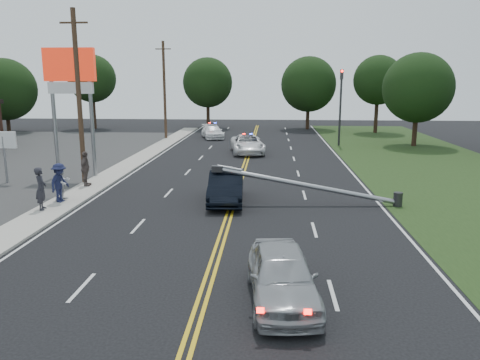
# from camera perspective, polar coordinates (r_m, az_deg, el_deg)

# --- Properties ---
(ground) EXTENTS (120.00, 120.00, 0.00)m
(ground) POSITION_cam_1_polar(r_m,az_deg,el_deg) (15.90, -3.25, -10.28)
(ground) COLOR black
(ground) RESTS_ON ground
(sidewalk) EXTENTS (1.80, 70.00, 0.12)m
(sidewalk) POSITION_cam_1_polar(r_m,az_deg,el_deg) (27.31, -18.38, -1.24)
(sidewalk) COLOR #AAA59A
(sidewalk) RESTS_ON ground
(centerline_yellow) EXTENTS (0.36, 80.00, 0.00)m
(centerline_yellow) POSITION_cam_1_polar(r_m,az_deg,el_deg) (25.39, -0.51, -1.70)
(centerline_yellow) COLOR gold
(centerline_yellow) RESTS_ON ground
(pylon_sign) EXTENTS (3.20, 0.35, 8.00)m
(pylon_sign) POSITION_cam_1_polar(r_m,az_deg,el_deg) (31.15, -19.98, 11.24)
(pylon_sign) COLOR gray
(pylon_sign) RESTS_ON ground
(small_sign) EXTENTS (1.60, 0.14, 3.10)m
(small_sign) POSITION_cam_1_polar(r_m,az_deg,el_deg) (31.19, -26.87, 3.90)
(small_sign) COLOR gray
(small_sign) RESTS_ON ground
(traffic_signal) EXTENTS (0.28, 0.41, 7.05)m
(traffic_signal) POSITION_cam_1_polar(r_m,az_deg,el_deg) (45.09, 12.17, 9.42)
(traffic_signal) COLOR #2D2D30
(traffic_signal) RESTS_ON ground
(fallen_streetlight) EXTENTS (9.36, 0.44, 1.91)m
(fallen_streetlight) POSITION_cam_1_polar(r_m,az_deg,el_deg) (23.29, 9.44, -0.83)
(fallen_streetlight) COLOR #2D2D30
(fallen_streetlight) RESTS_ON ground
(utility_pole_mid) EXTENTS (1.60, 0.28, 10.00)m
(utility_pole_mid) POSITION_cam_1_polar(r_m,az_deg,el_deg) (28.82, -19.04, 9.48)
(utility_pole_mid) COLOR #382619
(utility_pole_mid) RESTS_ON ground
(utility_pole_far) EXTENTS (1.60, 0.28, 10.00)m
(utility_pole_far) POSITION_cam_1_polar(r_m,az_deg,el_deg) (49.85, -9.19, 10.76)
(utility_pole_far) COLOR #382619
(utility_pole_far) RESTS_ON ground
(tree_4) EXTENTS (7.22, 7.22, 8.66)m
(tree_4) POSITION_cam_1_polar(r_m,az_deg,el_deg) (62.38, -26.74, 9.84)
(tree_4) COLOR black
(tree_4) RESTS_ON ground
(tree_5) EXTENTS (5.95, 5.95, 9.29)m
(tree_5) POSITION_cam_1_polar(r_m,az_deg,el_deg) (62.95, -17.61, 11.70)
(tree_5) COLOR black
(tree_5) RESTS_ON ground
(tree_6) EXTENTS (6.35, 6.35, 8.98)m
(tree_6) POSITION_cam_1_polar(r_m,az_deg,el_deg) (61.37, -3.97, 11.76)
(tree_6) COLOR black
(tree_6) RESTS_ON ground
(tree_7) EXTENTS (6.87, 6.87, 9.04)m
(tree_7) POSITION_cam_1_polar(r_m,az_deg,el_deg) (60.26, 8.36, 11.47)
(tree_7) COLOR black
(tree_7) RESTS_ON ground
(tree_8) EXTENTS (5.71, 5.71, 8.97)m
(tree_8) POSITION_cam_1_polar(r_m,az_deg,el_deg) (57.76, 16.50, 11.59)
(tree_8) COLOR black
(tree_8) RESTS_ON ground
(tree_9) EXTENTS (6.42, 6.42, 8.61)m
(tree_9) POSITION_cam_1_polar(r_m,az_deg,el_deg) (46.93, 20.88, 10.45)
(tree_9) COLOR black
(tree_9) RESTS_ON ground
(crashed_sedan) EXTENTS (1.93, 4.90, 1.59)m
(crashed_sedan) POSITION_cam_1_polar(r_m,az_deg,el_deg) (23.58, -1.69, -0.82)
(crashed_sedan) COLOR black
(crashed_sedan) RESTS_ON ground
(waiting_sedan) EXTENTS (2.22, 4.62, 1.52)m
(waiting_sedan) POSITION_cam_1_polar(r_m,az_deg,el_deg) (13.23, 5.15, -11.48)
(waiting_sedan) COLOR #A6A9AE
(waiting_sedan) RESTS_ON ground
(emergency_a) EXTENTS (3.38, 5.89, 1.55)m
(emergency_a) POSITION_cam_1_polar(r_m,az_deg,el_deg) (39.73, 0.91, 4.40)
(emergency_a) COLOR white
(emergency_a) RESTS_ON ground
(emergency_b) EXTENTS (3.19, 5.13, 1.39)m
(emergency_b) POSITION_cam_1_polar(r_m,az_deg,el_deg) (50.29, -3.38, 5.89)
(emergency_b) COLOR white
(emergency_b) RESTS_ON ground
(bystander_a) EXTENTS (0.67, 0.84, 2.01)m
(bystander_a) POSITION_cam_1_polar(r_m,az_deg,el_deg) (23.61, -23.10, -0.96)
(bystander_a) COLOR #24242B
(bystander_a) RESTS_ON sidewalk
(bystander_b) EXTENTS (0.98, 1.10, 1.86)m
(bystander_b) POSITION_cam_1_polar(r_m,az_deg,el_deg) (25.11, -20.83, -0.22)
(bystander_b) COLOR silver
(bystander_b) RESTS_ON sidewalk
(bystander_c) EXTENTS (0.95, 1.37, 1.95)m
(bystander_c) POSITION_cam_1_polar(r_m,az_deg,el_deg) (24.77, -21.13, -0.30)
(bystander_c) COLOR #181C3D
(bystander_c) RESTS_ON sidewalk
(bystander_d) EXTENTS (0.55, 1.19, 1.99)m
(bystander_d) POSITION_cam_1_polar(r_m,az_deg,el_deg) (28.09, -18.33, 1.32)
(bystander_d) COLOR #5B4E49
(bystander_d) RESTS_ON sidewalk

